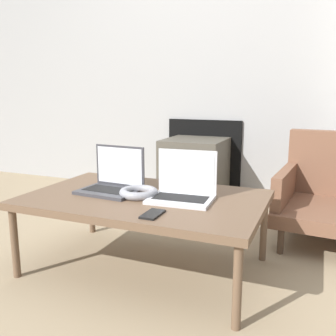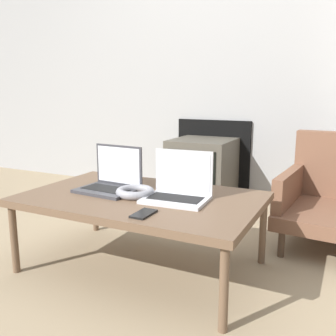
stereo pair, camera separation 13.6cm
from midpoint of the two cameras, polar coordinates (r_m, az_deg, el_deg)
The scene contains 8 objects.
ground_plane at distance 1.87m, azimuth -4.49°, elevation -16.88°, with size 14.00×14.00×0.00m, color #998466.
wall_back at distance 3.27m, azimuth 11.56°, elevation 18.32°, with size 7.00×0.08×2.60m.
table at distance 1.87m, azimuth -2.00°, elevation -5.08°, with size 1.16×0.73×0.38m.
laptop_left at distance 1.96m, azimuth -6.66°, elevation -1.91°, with size 0.31×0.24×0.23m.
laptop_right at distance 1.79m, azimuth 3.81°, elevation -3.19°, with size 0.31×0.24×0.23m.
headphones at distance 1.85m, azimuth -2.93°, elevation -3.68°, with size 0.19×0.19×0.04m.
phone at distance 1.57m, azimuth -1.24°, elevation -7.00°, with size 0.07×0.13×0.01m.
tv at distance 3.07m, azimuth 6.53°, elevation -0.42°, with size 0.48×0.49×0.52m.
Camera 2 is at (0.91, -1.38, 0.88)m, focal length 40.00 mm.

